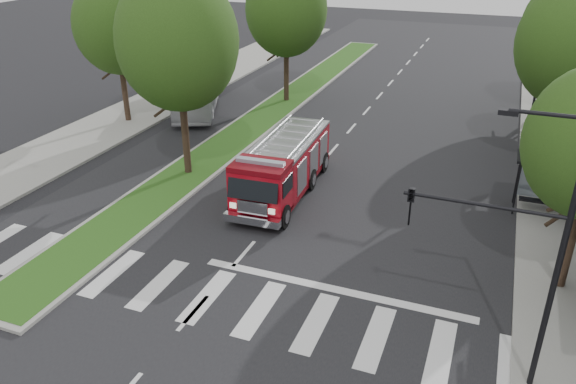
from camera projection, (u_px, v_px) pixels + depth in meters
name	position (u px, v px, depth m)	size (l,w,h in m)	color
ground	(244.00, 254.00, 22.17)	(140.00, 140.00, 0.00)	black
sidewalk_right	(574.00, 198.00, 26.47)	(5.00, 80.00, 0.15)	gray
sidewalk_left	(103.00, 129.00, 35.25)	(5.00, 80.00, 0.15)	gray
median	(276.00, 108.00, 39.21)	(3.00, 50.00, 0.15)	gray
bus_shelter	(554.00, 171.00, 24.49)	(3.20, 1.60, 2.61)	black
tree_right_mid	(575.00, 43.00, 27.37)	(5.60, 5.60, 9.72)	black
tree_right_far	(562.00, 25.00, 36.06)	(5.00, 5.00, 8.73)	black
tree_median_near	(177.00, 41.00, 26.20)	(5.80, 5.80, 10.16)	black
tree_median_far	(286.00, 9.00, 38.11)	(5.60, 5.60, 9.72)	black
tree_left_mid	(116.00, 25.00, 34.13)	(5.20, 5.20, 9.16)	black
streetlight_right_near	(525.00, 238.00, 14.08)	(4.08, 0.22, 8.00)	black
streetlight_right_far	(540.00, 58.00, 33.66)	(2.11, 0.20, 8.00)	black
fire_engine	(283.00, 167.00, 26.55)	(2.87, 8.38, 2.87)	#61050C
city_bus	(198.00, 87.00, 39.17)	(2.42, 10.35, 2.88)	#B8B9BD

